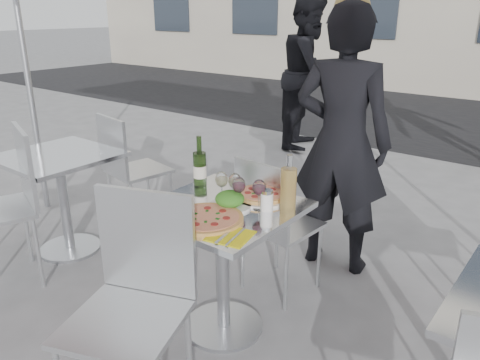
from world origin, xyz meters
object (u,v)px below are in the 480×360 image
Objects in this scene: wineglass_white_a at (222,180)px; salad_plate at (230,200)px; pizza_far at (262,195)px; carafe at (288,188)px; wine_bottle at (200,167)px; napkin_right at (230,235)px; sugar_shaker at (267,200)px; woman_diner at (342,143)px; pedestrian_a at (309,73)px; main_table at (223,243)px; side_chair_lfar at (127,162)px; wineglass_white_b at (235,182)px; chair_far at (273,217)px; wineglass_red_b at (259,189)px; side_table_left at (61,182)px; napkin_left at (158,205)px; side_chair_lnear at (9,195)px; pizza_near at (206,218)px; wineglass_red_a at (239,186)px; chair_near at (135,289)px.

salad_plate is at bearing -27.80° from wineglass_white_a.
pizza_far is 1.06× the size of carafe.
napkin_right is at bearing -35.83° from wine_bottle.
sugar_shaker is at bearing 26.47° from salad_plate.
pizza_far is at bearing 76.97° from woman_diner.
carafe is (0.15, -0.88, -0.02)m from woman_diner.
main_table is at bearing -172.92° from pedestrian_a.
side_chair_lfar is at bearing 167.34° from carafe.
sugar_shaker is 0.21m from wineglass_white_b.
napkin_right is (0.23, -0.69, 0.23)m from chair_far.
wineglass_red_b is (-0.04, -0.01, 0.06)m from sugar_shaker.
side_table_left is 3.47× the size of napkin_left.
carafe is (1.75, -0.39, 0.31)m from side_chair_lfar.
carafe is at bearing 38.35° from side_chair_lnear.
pizza_near is 1.23× the size of carafe.
side_chair_lfar reaches higher than pizza_far.
wineglass_white_a is (1.51, -3.52, -0.08)m from pedestrian_a.
wineglass_white_a and wineglass_red_a have the same top height.
pizza_near is at bearing -86.31° from salad_plate.
side_table_left is 4.76× the size of wineglass_white_a.
pedestrian_a reaches higher than napkin_left.
pedestrian_a reaches higher than side_chair_lnear.
napkin_left is at bearing -146.92° from wineglass_red_b.
main_table is at bearing 72.91° from chair_near.
chair_far is at bearing 93.03° from salad_plate.
carafe is 1.84× the size of wineglass_white_a.
wineglass_white_a is 1.00× the size of wineglass_red_b.
pizza_near is 0.43m from carafe.
wineglass_red_a is at bearing -161.80° from wineglass_red_b.
main_table is 2.10× the size of pizza_near.
pedestrian_a is at bearing 103.45° from napkin_right.
side_chair_lnear is (0.05, -0.98, 0.05)m from side_chair_lfar.
side_table_left is 4.76× the size of wineglass_white_b.
napkin_right is (0.30, -0.30, -0.11)m from wineglass_white_a.
side_table_left is 1.58m from chair_far.
pedestrian_a is at bearing 90.29° from chair_near.
wineglass_red_a reaches higher than pizza_far.
chair_far is 0.34m from pizza_far.
pizza_far reaches higher than main_table.
woman_diner is at bearing 84.09° from salad_plate.
wineglass_white_a is (-0.35, -0.10, -0.01)m from carafe.
wineglass_white_b is at bearing 20.97° from wineglass_white_a.
pizza_near is (1.62, -3.76, -0.18)m from pedestrian_a.
pedestrian_a is 4.10m from pizza_near.
pizza_near is 0.20m from napkin_right.
side_chair_lnear is at bearing -162.12° from wineglass_red_a.
woman_diner reaches higher than main_table.
pizza_near is 0.32m from sugar_shaker.
pizza_near is 2.27× the size of wineglass_white_a.
main_table is 3.41× the size of salad_plate.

